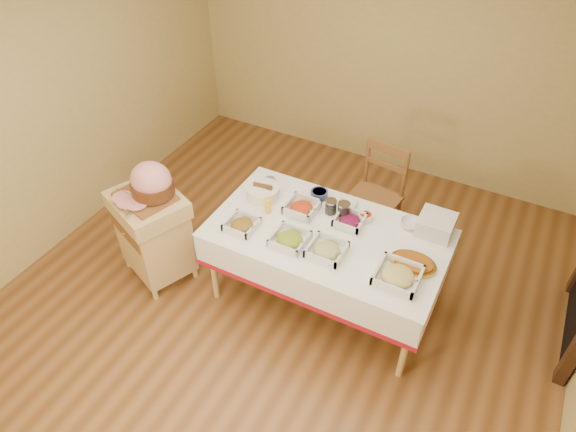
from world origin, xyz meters
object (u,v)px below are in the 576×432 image
Objects in this scene: preserve_jar_left at (331,207)px; brass_platter at (413,263)px; mustard_bottle at (268,205)px; bread_basket at (263,192)px; dining_chair at (375,196)px; ham_on_board at (150,184)px; dining_table at (327,248)px; butcher_cart at (153,231)px; preserve_jar_right at (344,211)px; plate_stack at (436,225)px.

brass_platter is at bearing -18.78° from preserve_jar_left.
bread_basket is at bearing 131.62° from mustard_bottle.
dining_chair is 2.07× the size of ham_on_board.
dining_table is 2.14× the size of butcher_cart.
brass_platter is at bearing -7.67° from bread_basket.
brass_platter is (2.11, 0.37, 0.30)m from butcher_cart.
dining_chair reaches higher than preserve_jar_right.
mustard_bottle is (-0.55, -0.23, 0.01)m from preserve_jar_right.
dining_table is at bearing 0.27° from mustard_bottle.
dining_table is 0.32m from preserve_jar_left.
dining_chair is 0.76m from preserve_jar_left.
bread_basket is (0.72, 0.51, -0.17)m from ham_on_board.
dining_chair is 1.99m from ham_on_board.
ham_on_board reaches higher than preserve_jar_left.
preserve_jar_right is 0.48× the size of bread_basket.
dining_chair is at bearing 85.23° from dining_table.
preserve_jar_left is at bearing 161.22° from brass_platter.
preserve_jar_right is at bearing 22.90° from mustard_bottle.
butcher_cart is 3.23× the size of plate_stack.
plate_stack is (0.65, -0.52, 0.32)m from dining_chair.
dining_table is 1.84× the size of dining_chair.
preserve_jar_left is 0.81m from brass_platter.
butcher_cart is 3.09× the size of bread_basket.
dining_table is 1.48m from ham_on_board.
plate_stack is at bearing 19.78° from ham_on_board.
ham_on_board is 0.94m from mustard_bottle.
plate_stack is (2.10, 0.76, -0.15)m from ham_on_board.
butcher_cart reaches higher than brass_platter.
ham_on_board is at bearing -138.89° from dining_chair.
dining_table is at bearing 177.30° from brass_platter.
brass_platter is (0.65, -0.26, -0.04)m from preserve_jar_right.
dining_table is 11.39× the size of mustard_bottle.
butcher_cart is 0.86× the size of dining_chair.
preserve_jar_left reaches higher than butcher_cart.
dining_table is 6.62× the size of bread_basket.
mustard_bottle is 0.20m from bread_basket.
preserve_jar_left is 0.47× the size of plate_stack.
ham_on_board reaches higher than dining_table.
preserve_jar_left is at bearing -168.34° from plate_stack.
mustard_bottle is at bearing -162.42° from plate_stack.
ham_on_board is 0.90m from bread_basket.
ham_on_board is at bearing -144.65° from bread_basket.
butcher_cart is 1.00m from bread_basket.
dining_chair is at bearing 56.58° from mustard_bottle.
bread_basket reaches higher than brass_platter.
preserve_jar_left is 0.94× the size of preserve_jar_right.
preserve_jar_right is 0.82× the size of mustard_bottle.
plate_stack is at bearing 11.66° from preserve_jar_left.
preserve_jar_right reaches higher than butcher_cart.
mustard_bottle reaches higher than dining_table.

